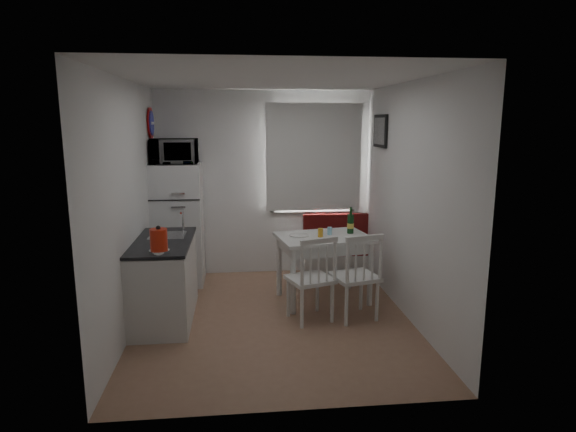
{
  "coord_description": "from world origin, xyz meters",
  "views": [
    {
      "loc": [
        -0.37,
        -5.05,
        2.17
      ],
      "look_at": [
        0.21,
        0.5,
        1.07
      ],
      "focal_mm": 30.0,
      "sensor_mm": 36.0,
      "label": 1
    }
  ],
  "objects_px": {
    "chair_right": "(357,268)",
    "wine_bottle": "(351,220)",
    "bench": "(344,255)",
    "dining_table": "(324,243)",
    "kettle": "(159,240)",
    "fridge": "(178,224)",
    "chair_left": "(312,270)",
    "microwave": "(174,151)",
    "kitchen_counter": "(165,279)"
  },
  "relations": [
    {
      "from": "chair_right",
      "to": "wine_bottle",
      "type": "height_order",
      "value": "wine_bottle"
    },
    {
      "from": "bench",
      "to": "dining_table",
      "type": "distance_m",
      "value": 1.18
    },
    {
      "from": "chair_right",
      "to": "wine_bottle",
      "type": "bearing_deg",
      "value": 67.9
    },
    {
      "from": "bench",
      "to": "chair_left",
      "type": "height_order",
      "value": "chair_left"
    },
    {
      "from": "dining_table",
      "to": "fridge",
      "type": "bearing_deg",
      "value": 144.66
    },
    {
      "from": "chair_left",
      "to": "wine_bottle",
      "type": "xyz_separation_m",
      "value": [
        0.6,
        0.77,
        0.38
      ]
    },
    {
      "from": "chair_right",
      "to": "wine_bottle",
      "type": "xyz_separation_m",
      "value": [
        0.1,
        0.77,
        0.37
      ]
    },
    {
      "from": "microwave",
      "to": "kettle",
      "type": "xyz_separation_m",
      "value": [
        0.03,
        -1.73,
        -0.76
      ]
    },
    {
      "from": "bench",
      "to": "kettle",
      "type": "height_order",
      "value": "kettle"
    },
    {
      "from": "chair_left",
      "to": "kettle",
      "type": "relative_size",
      "value": 2.13
    },
    {
      "from": "chair_right",
      "to": "kettle",
      "type": "xyz_separation_m",
      "value": [
        -2.05,
        -0.23,
        0.42
      ]
    },
    {
      "from": "dining_table",
      "to": "kettle",
      "type": "xyz_separation_m",
      "value": [
        -1.8,
        -0.9,
        0.31
      ]
    },
    {
      "from": "dining_table",
      "to": "chair_right",
      "type": "xyz_separation_m",
      "value": [
        0.25,
        -0.67,
        -0.11
      ]
    },
    {
      "from": "kitchen_counter",
      "to": "chair_left",
      "type": "relative_size",
      "value": 2.31
    },
    {
      "from": "fridge",
      "to": "chair_left",
      "type": "bearing_deg",
      "value": -44.39
    },
    {
      "from": "fridge",
      "to": "microwave",
      "type": "bearing_deg",
      "value": -90.0
    },
    {
      "from": "bench",
      "to": "dining_table",
      "type": "bearing_deg",
      "value": -115.95
    },
    {
      "from": "chair_right",
      "to": "fridge",
      "type": "distance_m",
      "value": 2.6
    },
    {
      "from": "kitchen_counter",
      "to": "fridge",
      "type": "distance_m",
      "value": 1.3
    },
    {
      "from": "kitchen_counter",
      "to": "chair_left",
      "type": "distance_m",
      "value": 1.63
    },
    {
      "from": "chair_right",
      "to": "kettle",
      "type": "bearing_deg",
      "value": 171.71
    },
    {
      "from": "kettle",
      "to": "wine_bottle",
      "type": "bearing_deg",
      "value": 25.01
    },
    {
      "from": "chair_right",
      "to": "fridge",
      "type": "xyz_separation_m",
      "value": [
        -2.08,
        1.55,
        0.2
      ]
    },
    {
      "from": "kitchen_counter",
      "to": "kettle",
      "type": "height_order",
      "value": "kettle"
    },
    {
      "from": "bench",
      "to": "microwave",
      "type": "bearing_deg",
      "value": -176.09
    },
    {
      "from": "kitchen_counter",
      "to": "dining_table",
      "type": "relative_size",
      "value": 1.1
    },
    {
      "from": "microwave",
      "to": "kettle",
      "type": "bearing_deg",
      "value": -89.01
    },
    {
      "from": "bench",
      "to": "kettle",
      "type": "relative_size",
      "value": 4.48
    },
    {
      "from": "kettle",
      "to": "dining_table",
      "type": "bearing_deg",
      "value": 26.64
    },
    {
      "from": "dining_table",
      "to": "chair_left",
      "type": "height_order",
      "value": "chair_left"
    },
    {
      "from": "fridge",
      "to": "wine_bottle",
      "type": "distance_m",
      "value": 2.32
    },
    {
      "from": "bench",
      "to": "fridge",
      "type": "bearing_deg",
      "value": -177.33
    },
    {
      "from": "chair_left",
      "to": "microwave",
      "type": "distance_m",
      "value": 2.48
    },
    {
      "from": "kettle",
      "to": "bench",
      "type": "bearing_deg",
      "value": 39.63
    },
    {
      "from": "chair_left",
      "to": "wine_bottle",
      "type": "height_order",
      "value": "wine_bottle"
    },
    {
      "from": "microwave",
      "to": "bench",
      "type": "bearing_deg",
      "value": 3.91
    },
    {
      "from": "wine_bottle",
      "to": "bench",
      "type": "bearing_deg",
      "value": 81.69
    },
    {
      "from": "dining_table",
      "to": "chair_right",
      "type": "distance_m",
      "value": 0.73
    },
    {
      "from": "chair_right",
      "to": "dining_table",
      "type": "bearing_deg",
      "value": 95.68
    },
    {
      "from": "kitchen_counter",
      "to": "bench",
      "type": "height_order",
      "value": "kitchen_counter"
    },
    {
      "from": "bench",
      "to": "wine_bottle",
      "type": "distance_m",
      "value": 1.13
    },
    {
      "from": "bench",
      "to": "kettle",
      "type": "bearing_deg",
      "value": -140.37
    },
    {
      "from": "kitchen_counter",
      "to": "microwave",
      "type": "bearing_deg",
      "value": 89.06
    },
    {
      "from": "dining_table",
      "to": "chair_right",
      "type": "bearing_deg",
      "value": -79.34
    },
    {
      "from": "kitchen_counter",
      "to": "bench",
      "type": "xyz_separation_m",
      "value": [
        2.33,
        1.35,
        -0.17
      ]
    },
    {
      "from": "bench",
      "to": "microwave",
      "type": "relative_size",
      "value": 2.05
    },
    {
      "from": "chair_left",
      "to": "kettle",
      "type": "xyz_separation_m",
      "value": [
        -1.55,
        -0.23,
        0.43
      ]
    },
    {
      "from": "bench",
      "to": "chair_left",
      "type": "distance_m",
      "value": 1.84
    },
    {
      "from": "fridge",
      "to": "microwave",
      "type": "distance_m",
      "value": 0.98
    },
    {
      "from": "fridge",
      "to": "kettle",
      "type": "relative_size",
      "value": 6.08
    }
  ]
}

